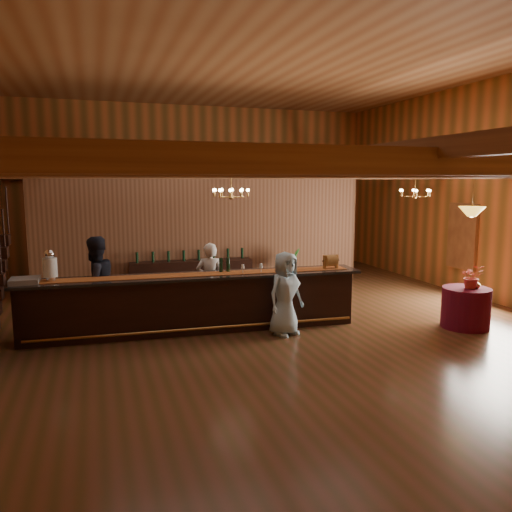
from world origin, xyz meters
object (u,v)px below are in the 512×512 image
object	(u,v)px
bartender	(210,281)
floor_plant	(290,269)
staff_second	(95,284)
chandelier_left	(231,193)
round_table	(466,308)
backbar_shelf	(192,277)
pendant_lamp	(472,211)
guest	(285,294)
beverage_dispenser	(50,266)
tasting_bar	(194,303)
raffle_drum	(331,261)
chandelier_right	(415,193)

from	to	relation	value
bartender	floor_plant	size ratio (longest dim) A/B	1.42
staff_second	chandelier_left	bearing A→B (deg)	145.66
round_table	bartender	bearing A→B (deg)	154.30
backbar_shelf	staff_second	distance (m)	3.68
pendant_lamp	floor_plant	world-z (taller)	pendant_lamp
backbar_shelf	bartender	distance (m)	2.55
round_table	chandelier_left	world-z (taller)	chandelier_left
guest	backbar_shelf	bearing A→B (deg)	81.72
beverage_dispenser	bartender	size ratio (longest dim) A/B	0.36
tasting_bar	bartender	bearing A→B (deg)	61.03
tasting_bar	guest	size ratio (longest dim) A/B	4.20
bartender	raffle_drum	bearing A→B (deg)	172.30
raffle_drum	chandelier_left	size ratio (longest dim) A/B	0.42
chandelier_left	pendant_lamp	size ratio (longest dim) A/B	0.89
chandelier_left	guest	distance (m)	2.58
tasting_bar	floor_plant	bearing A→B (deg)	45.36
floor_plant	raffle_drum	bearing A→B (deg)	-96.47
tasting_bar	chandelier_left	bearing A→B (deg)	41.27
backbar_shelf	guest	distance (m)	4.31
chandelier_right	guest	world-z (taller)	chandelier_right
tasting_bar	beverage_dispenser	distance (m)	2.80
chandelier_right	staff_second	distance (m)	7.94
backbar_shelf	chandelier_right	distance (m)	6.18
staff_second	floor_plant	size ratio (longest dim) A/B	1.62
backbar_shelf	floor_plant	world-z (taller)	floor_plant
floor_plant	beverage_dispenser	bearing A→B (deg)	-155.17
beverage_dispenser	staff_second	size ratio (longest dim) A/B	0.31
beverage_dispenser	guest	bearing A→B (deg)	-13.17
raffle_drum	chandelier_left	world-z (taller)	chandelier_left
round_table	staff_second	distance (m)	7.59
raffle_drum	bartender	distance (m)	2.66
beverage_dispenser	bartender	distance (m)	3.30
backbar_shelf	chandelier_left	world-z (taller)	chandelier_left
tasting_bar	pendant_lamp	distance (m)	5.88
floor_plant	backbar_shelf	bearing A→B (deg)	171.51
chandelier_right	staff_second	size ratio (longest dim) A/B	0.42
chandelier_right	floor_plant	size ratio (longest dim) A/B	0.68
beverage_dispenser	guest	world-z (taller)	beverage_dispenser
round_table	pendant_lamp	distance (m)	1.99
backbar_shelf	floor_plant	bearing A→B (deg)	-3.94
beverage_dispenser	round_table	size ratio (longest dim) A/B	0.62
tasting_bar	raffle_drum	bearing A→B (deg)	-1.05
tasting_bar	backbar_shelf	bearing A→B (deg)	83.35
round_table	bartender	distance (m)	5.41
chandelier_right	staff_second	xyz separation A→B (m)	(-7.73, -0.41, -1.76)
pendant_lamp	floor_plant	distance (m)	5.25
tasting_bar	staff_second	size ratio (longest dim) A/B	3.62
beverage_dispenser	backbar_shelf	distance (m)	4.63
staff_second	floor_plant	xyz separation A→B (m)	(5.14, 2.29, -0.37)
floor_plant	staff_second	bearing A→B (deg)	-155.97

